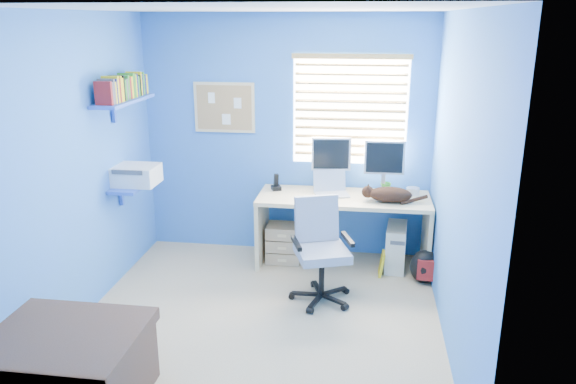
# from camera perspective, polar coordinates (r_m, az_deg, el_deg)

# --- Properties ---
(floor) EXTENTS (3.00, 3.20, 0.00)m
(floor) POSITION_cam_1_polar(r_m,az_deg,el_deg) (4.83, -2.92, -13.06)
(floor) COLOR tan
(floor) RESTS_ON ground
(ceiling) EXTENTS (3.00, 3.20, 0.00)m
(ceiling) POSITION_cam_1_polar(r_m,az_deg,el_deg) (4.18, -3.46, 18.10)
(ceiling) COLOR white
(ceiling) RESTS_ON wall_back
(wall_back) EXTENTS (3.00, 0.01, 2.50)m
(wall_back) POSITION_cam_1_polar(r_m,az_deg,el_deg) (5.87, -0.15, 5.58)
(wall_back) COLOR #397CC8
(wall_back) RESTS_ON ground
(wall_front) EXTENTS (3.00, 0.01, 2.50)m
(wall_front) POSITION_cam_1_polar(r_m,az_deg,el_deg) (2.88, -9.35, -7.29)
(wall_front) COLOR #397CC8
(wall_front) RESTS_ON ground
(wall_left) EXTENTS (0.01, 3.20, 2.50)m
(wall_left) POSITION_cam_1_polar(r_m,az_deg,el_deg) (4.85, -20.84, 1.95)
(wall_left) COLOR #397CC8
(wall_left) RESTS_ON ground
(wall_right) EXTENTS (0.01, 3.20, 2.50)m
(wall_right) POSITION_cam_1_polar(r_m,az_deg,el_deg) (4.31, 16.79, 0.54)
(wall_right) COLOR #397CC8
(wall_right) RESTS_ON ground
(desk) EXTENTS (1.71, 0.65, 0.74)m
(desk) POSITION_cam_1_polar(r_m,az_deg,el_deg) (5.73, 5.59, -3.97)
(desk) COLOR #D4BF87
(desk) RESTS_ON floor
(laptop) EXTENTS (0.39, 0.34, 0.22)m
(laptop) POSITION_cam_1_polar(r_m,az_deg,el_deg) (5.61, 4.48, 0.76)
(laptop) COLOR silver
(laptop) RESTS_ON desk
(monitor_left) EXTENTS (0.41, 0.17, 0.54)m
(monitor_left) POSITION_cam_1_polar(r_m,az_deg,el_deg) (5.80, 4.40, 2.95)
(monitor_left) COLOR silver
(monitor_left) RESTS_ON desk
(monitor_right) EXTENTS (0.40, 0.13, 0.54)m
(monitor_right) POSITION_cam_1_polar(r_m,az_deg,el_deg) (5.72, 9.72, 2.53)
(monitor_right) COLOR silver
(monitor_right) RESTS_ON desk
(phone) EXTENTS (0.13, 0.14, 0.17)m
(phone) POSITION_cam_1_polar(r_m,az_deg,el_deg) (5.78, -1.22, 1.04)
(phone) COLOR black
(phone) RESTS_ON desk
(mug) EXTENTS (0.10, 0.09, 0.10)m
(mug) POSITION_cam_1_polar(r_m,az_deg,el_deg) (5.79, 9.89, 0.44)
(mug) COLOR #297F25
(mug) RESTS_ON desk
(cd_spindle) EXTENTS (0.13, 0.13, 0.07)m
(cd_spindle) POSITION_cam_1_polar(r_m,az_deg,el_deg) (5.77, 12.56, 0.09)
(cd_spindle) COLOR silver
(cd_spindle) RESTS_ON desk
(cat) EXTENTS (0.43, 0.26, 0.15)m
(cat) POSITION_cam_1_polar(r_m,az_deg,el_deg) (5.48, 10.35, -0.26)
(cat) COLOR black
(cat) RESTS_ON desk
(tower_pc) EXTENTS (0.23, 0.45, 0.45)m
(tower_pc) POSITION_cam_1_polar(r_m,az_deg,el_deg) (5.81, 10.90, -5.48)
(tower_pc) COLOR beige
(tower_pc) RESTS_ON floor
(drawer_boxes) EXTENTS (0.35, 0.28, 0.41)m
(drawer_boxes) POSITION_cam_1_polar(r_m,az_deg,el_deg) (5.86, -0.41, -5.19)
(drawer_boxes) COLOR tan
(drawer_boxes) RESTS_ON floor
(yellow_book) EXTENTS (0.03, 0.17, 0.24)m
(yellow_book) POSITION_cam_1_polar(r_m,az_deg,el_deg) (5.66, 9.50, -7.19)
(yellow_book) COLOR yellow
(yellow_book) RESTS_ON floor
(backpack) EXTENTS (0.31, 0.25, 0.33)m
(backpack) POSITION_cam_1_polar(r_m,az_deg,el_deg) (5.56, 13.73, -7.36)
(backpack) COLOR black
(backpack) RESTS_ON floor
(bed_corner) EXTENTS (1.10, 0.78, 0.53)m
(bed_corner) POSITION_cam_1_polar(r_m,az_deg,el_deg) (4.10, -22.64, -16.22)
(bed_corner) COLOR #4E382E
(bed_corner) RESTS_ON floor
(office_chair) EXTENTS (0.68, 0.68, 0.92)m
(office_chair) POSITION_cam_1_polar(r_m,az_deg,el_deg) (5.06, 3.31, -7.22)
(office_chair) COLOR black
(office_chair) RESTS_ON floor
(window_blinds) EXTENTS (1.15, 0.05, 1.10)m
(window_blinds) POSITION_cam_1_polar(r_m,az_deg,el_deg) (5.73, 6.31, 8.24)
(window_blinds) COLOR white
(window_blinds) RESTS_ON ground
(corkboard) EXTENTS (0.64, 0.02, 0.52)m
(corkboard) POSITION_cam_1_polar(r_m,az_deg,el_deg) (5.93, -6.48, 8.52)
(corkboard) COLOR #D4BF87
(corkboard) RESTS_ON ground
(wall_shelves) EXTENTS (0.42, 0.90, 1.05)m
(wall_shelves) POSITION_cam_1_polar(r_m,az_deg,el_deg) (5.40, -15.93, 5.88)
(wall_shelves) COLOR blue
(wall_shelves) RESTS_ON ground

